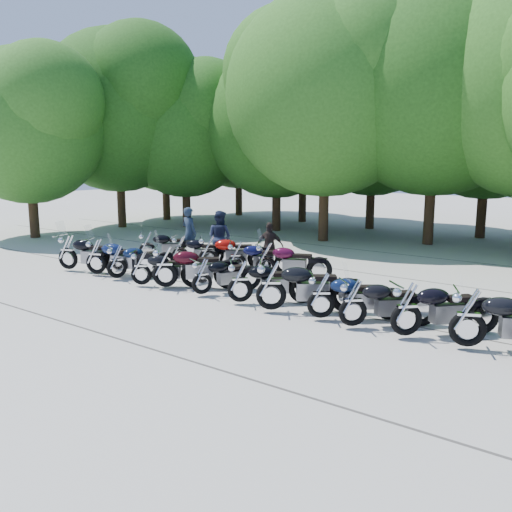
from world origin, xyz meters
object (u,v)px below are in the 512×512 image
Objects in this scene: motorcycle_11 at (468,315)px; motorcycle_14 at (180,249)px; motorcycle_17 at (266,259)px; rider_1 at (220,237)px; motorcycle_8 at (321,294)px; motorcycle_3 at (141,266)px; motorcycle_13 at (147,244)px; rider_2 at (270,246)px; motorcycle_4 at (165,265)px; motorcycle_2 at (117,260)px; motorcycle_9 at (353,301)px; motorcycle_5 at (202,275)px; motorcycle_15 at (208,251)px; motorcycle_1 at (96,255)px; motorcycle_0 at (68,250)px; motorcycle_6 at (240,280)px; motorcycle_10 at (407,307)px; motorcycle_16 at (237,256)px; rider_0 at (189,233)px.

motorcycle_14 is at bearing 50.45° from motorcycle_11.
motorcycle_17 is 2.91m from rider_1.
rider_1 is at bearing 20.18° from motorcycle_8.
motorcycle_14 is at bearing -9.59° from motorcycle_3.
motorcycle_8 reaches higher than motorcycle_13.
motorcycle_14 is 3.09m from rider_2.
motorcycle_14 is (-1.99, 2.59, -0.09)m from motorcycle_4.
motorcycle_2 is 0.86× the size of motorcycle_4.
motorcycle_9 is at bearing -156.70° from motorcycle_2.
motorcycle_17 reaches higher than motorcycle_14.
rider_2 is (0.73, 4.04, 0.09)m from motorcycle_4.
motorcycle_5 is at bearing 79.49° from rider_2.
motorcycle_3 is 0.90× the size of motorcycle_15.
motorcycle_1 reaches higher than motorcycle_15.
motorcycle_15 reaches higher than motorcycle_2.
motorcycle_13 is (0.73, 2.77, -0.08)m from motorcycle_0.
motorcycle_1 is 1.12× the size of motorcycle_13.
motorcycle_6 is (5.74, 0.08, -0.04)m from motorcycle_1.
motorcycle_14 is at bearing 54.41° from motorcycle_15.
motorcycle_8 is at bearing -128.22° from motorcycle_4.
motorcycle_15 is (-7.83, 2.67, -0.01)m from motorcycle_10.
motorcycle_6 is at bearing -176.26° from motorcycle_16.
motorcycle_9 is 2.38m from motorcycle_11.
motorcycle_14 is (-7.01, 2.54, -0.02)m from motorcycle_8.
rider_0 is (-11.12, 3.87, 0.25)m from motorcycle_11.
motorcycle_8 is at bearing -149.13° from motorcycle_17.
rider_1 is (-2.72, 1.01, 0.29)m from motorcycle_17.
motorcycle_15 is at bearing 26.53° from motorcycle_8.
rider_2 reaches higher than motorcycle_17.
rider_0 is at bearing -26.49° from motorcycle_1.
motorcycle_8 is at bearing -108.84° from motorcycle_0.
motorcycle_5 is 0.91× the size of motorcycle_6.
motorcycle_2 is 2.62m from motorcycle_14.
motorcycle_17 is 1.22× the size of rider_1.
rider_0 reaches higher than motorcycle_13.
motorcycle_9 is 8.06m from rider_1.
motorcycle_8 is at bearing -152.23° from motorcycle_13.
rider_1 is at bearing -59.80° from motorcycle_14.
motorcycle_16 is 1.36× the size of rider_2.
motorcycle_4 is at bearing -109.44° from motorcycle_3.
rider_2 is at bearing -50.53° from motorcycle_16.
motorcycle_14 is at bearing -1.37° from motorcycle_4.
motorcycle_8 is 0.97× the size of motorcycle_17.
rider_1 is at bearing -59.13° from motorcycle_0.
rider_2 reaches higher than motorcycle_6.
motorcycle_9 is 1.39× the size of rider_2.
motorcycle_11 reaches higher than motorcycle_6.
rider_0 reaches higher than motorcycle_3.
motorcycle_6 is 3.20m from motorcycle_9.
motorcycle_5 is at bearing 46.91° from motorcycle_6.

